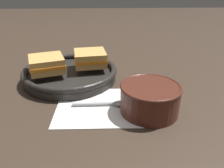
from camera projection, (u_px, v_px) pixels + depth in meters
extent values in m
plane|color=#382B21|center=(103.00, 100.00, 0.60)|extent=(4.00, 4.00, 0.00)
cube|color=white|center=(100.00, 106.00, 0.57)|extent=(0.23, 0.20, 0.00)
cylinder|color=#4C2319|center=(149.00, 99.00, 0.54)|extent=(0.14, 0.14, 0.07)
cylinder|color=#DB5B1E|center=(150.00, 91.00, 0.53)|extent=(0.13, 0.13, 0.01)
torus|color=#4C2319|center=(150.00, 87.00, 0.52)|extent=(0.15, 0.15, 0.01)
cube|color=#9E9EA3|center=(92.00, 104.00, 0.57)|extent=(0.11, 0.01, 0.01)
ellipsoid|color=#9E9EA3|center=(122.00, 103.00, 0.57)|extent=(0.05, 0.03, 0.01)
cylinder|color=black|center=(70.00, 76.00, 0.72)|extent=(0.30, 0.30, 0.02)
torus|color=black|center=(70.00, 70.00, 0.71)|extent=(0.31, 0.31, 0.02)
cube|color=tan|center=(47.00, 68.00, 0.68)|extent=(0.13, 0.12, 0.02)
cube|color=orange|center=(46.00, 64.00, 0.67)|extent=(0.13, 0.13, 0.01)
cube|color=tan|center=(46.00, 60.00, 0.67)|extent=(0.13, 0.12, 0.02)
cube|color=tan|center=(90.00, 62.00, 0.73)|extent=(0.11, 0.11, 0.02)
cube|color=orange|center=(90.00, 58.00, 0.72)|extent=(0.12, 0.11, 0.01)
cube|color=tan|center=(90.00, 54.00, 0.71)|extent=(0.11, 0.11, 0.02)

